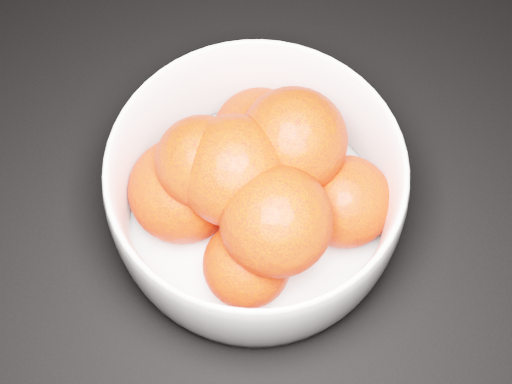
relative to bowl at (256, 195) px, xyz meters
The scene contains 2 objects.
bowl is the anchor object (origin of this frame).
orange_pile 0.02m from the bowl, 157.01° to the left, with size 0.18×0.16×0.12m.
Camera 1 is at (0.37, -0.05, 0.53)m, focal length 50.00 mm.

